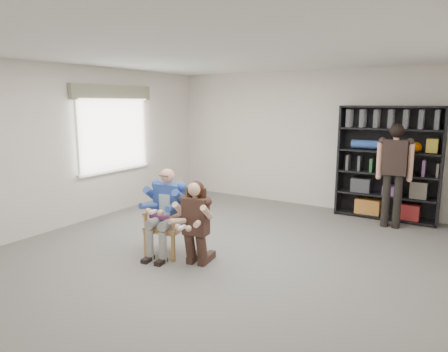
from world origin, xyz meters
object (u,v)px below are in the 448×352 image
Objects in this scene: kneeling_woman at (195,224)px; bookshelf at (388,163)px; seated_man at (167,212)px; armchair at (167,222)px; standing_man at (393,177)px.

bookshelf is at bearing 56.41° from kneeling_woman.
seated_man is 0.59m from kneeling_woman.
seated_man is (0.00, 0.00, 0.14)m from armchair.
seated_man reaches higher than kneeling_woman.
armchair is 0.54× the size of standing_man.
kneeling_woman is (0.58, -0.12, -0.05)m from seated_man.
kneeling_woman is 4.09m from bookshelf.
bookshelf is at bearing 48.61° from seated_man.
bookshelf reaches higher than kneeling_woman.
bookshelf is at bearing 106.32° from standing_man.
bookshelf reaches higher than armchair.
standing_man is (0.18, -0.51, -0.15)m from bookshelf.
seated_man is at bearing -123.18° from bookshelf.
bookshelf is at bearing 48.61° from armchair.
kneeling_woman is at bearing -19.91° from armchair.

